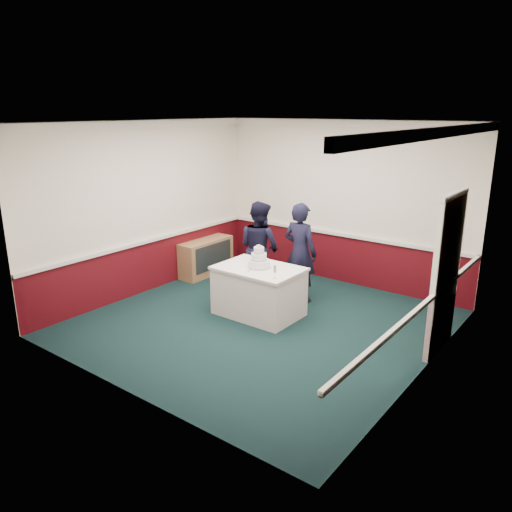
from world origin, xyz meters
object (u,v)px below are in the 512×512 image
Objects in this scene: wedding_cake at (259,261)px; sideboard at (206,257)px; cake_knife at (250,270)px; person_man at (259,248)px; cake_table at (259,291)px; person_woman at (300,253)px; champagne_flute at (275,269)px.

sideboard is at bearing 154.15° from wedding_cake.
cake_knife is 0.13× the size of person_man.
sideboard is at bearing 2.16° from person_man.
cake_table is at bearing -25.85° from sideboard.
cake_table is 0.50m from wedding_cake.
cake_table is at bearing 58.85° from cake_knife.
wedding_cake is at bearing 80.37° from person_woman.
person_woman reaches higher than champagne_flute.
cake_knife reaches higher than cake_table.
person_man is (-0.61, 0.83, 0.42)m from cake_table.
cake_table is 0.78× the size of person_woman.
cake_knife reaches higher than sideboard.
person_man is (-0.61, 0.83, -0.07)m from wedding_cake.
sideboard is 0.91× the size of cake_table.
champagne_flute reaches higher than cake_table.
person_man is at bearing 126.38° from wedding_cake.
person_woman is at bearing 105.19° from champagne_flute.
cake_table is 1.12m from person_man.
wedding_cake is 0.23m from cake_knife.
wedding_cake is at bearing 150.75° from champagne_flute.
person_woman is (0.17, 0.92, -0.05)m from wedding_cake.
person_woman reaches higher than wedding_cake.
champagne_flute is 0.12× the size of person_man.
person_man is at bearing 135.02° from champagne_flute.
champagne_flute is 0.12× the size of person_woman.
person_woman is (0.20, 1.12, 0.06)m from cake_knife.
champagne_flute is (0.50, -0.28, 0.53)m from cake_table.
person_man is at bearing 7.45° from person_woman.
cake_table is 3.63× the size of wedding_cake.
cake_table is (2.05, -0.99, 0.05)m from sideboard.
person_man is at bearing 126.38° from cake_table.
person_woman is (2.23, -0.07, 0.50)m from sideboard.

